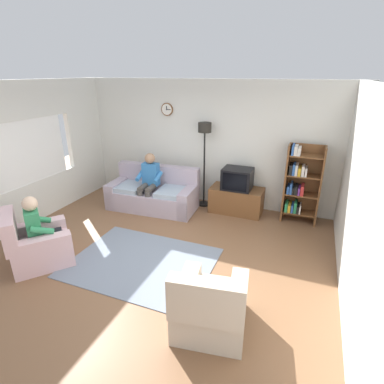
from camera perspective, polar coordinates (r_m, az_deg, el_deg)
The scene contains 14 objects.
ground_plane at distance 5.12m, azimuth -7.62°, elevation -12.13°, with size 12.00×12.00×0.00m, color brown.
back_wall_assembly at distance 6.86m, azimuth 2.72°, elevation 9.12°, with size 6.20×0.17×2.70m.
left_wall_assembly at distance 6.43m, azimuth -31.06°, elevation 5.09°, with size 0.12×5.80×2.70m.
right_wall at distance 4.02m, azimuth 29.78°, elevation -3.00°, with size 0.12×5.80×2.70m, color silver.
couch at distance 6.76m, azimuth -7.24°, elevation -0.43°, with size 1.95×0.99×0.90m.
tv_stand at distance 6.59m, azimuth 8.30°, elevation -1.49°, with size 1.10×0.56×0.54m.
tv at distance 6.39m, azimuth 8.48°, elevation 2.47°, with size 0.60×0.49×0.44m.
bookshelf at distance 6.33m, azimuth 19.54°, elevation 1.51°, with size 0.68×0.36×1.56m.
floor_lamp at distance 6.53m, azimuth 2.37°, elevation 9.39°, with size 0.28×0.28×1.85m.
armchair_near_window at distance 5.40m, azimuth -26.80°, elevation -8.98°, with size 1.18×1.19×0.90m.
armchair_near_bookshelf at distance 3.77m, azimuth 3.49°, elevation -20.73°, with size 0.93×0.99×0.90m.
area_rug at distance 5.03m, azimuth -9.36°, elevation -12.85°, with size 2.20×1.70×0.01m, color slate.
person_on_couch at distance 6.55m, azimuth -8.06°, elevation 2.40°, with size 0.53×0.55×1.24m.
person_in_left_armchair at distance 5.26m, azimuth -26.41°, elevation -5.83°, with size 0.63×0.64×1.12m.
Camera 1 is at (2.18, -3.67, 2.82)m, focal length 28.52 mm.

